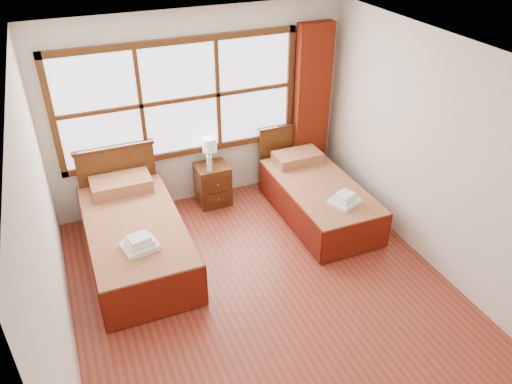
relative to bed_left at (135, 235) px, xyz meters
name	(u,v)px	position (x,y,z in m)	size (l,w,h in m)	color
floor	(267,295)	(1.17, -1.20, -0.32)	(4.50, 4.50, 0.00)	maroon
ceiling	(270,60)	(1.17, -1.20, 2.28)	(4.50, 4.50, 0.00)	white
wall_back	(199,110)	(1.17, 1.05, 0.98)	(4.00, 4.00, 0.00)	silver
wall_left	(47,244)	(-0.83, -1.20, 0.98)	(4.50, 4.50, 0.00)	silver
wall_right	(436,157)	(3.17, -1.20, 0.98)	(4.50, 4.50, 0.00)	silver
window	(180,100)	(0.92, 1.02, 1.18)	(3.16, 0.06, 1.56)	white
curtain	(312,106)	(2.77, 0.91, 0.85)	(0.50, 0.16, 2.30)	maroon
bed_left	(135,235)	(0.00, 0.00, 0.00)	(1.08, 2.10, 1.05)	#43210D
bed_right	(317,196)	(2.42, 0.00, -0.03)	(0.96, 1.98, 0.93)	#43210D
nightstand	(213,184)	(1.23, 0.80, -0.03)	(0.44, 0.44, 0.59)	#4F2A11
towels_left	(140,243)	(-0.02, -0.57, 0.30)	(0.40, 0.37, 0.15)	white
towels_right	(345,199)	(2.48, -0.57, 0.23)	(0.41, 0.39, 0.14)	white
lamp	(210,145)	(1.23, 0.88, 0.53)	(0.19, 0.19, 0.38)	#B48039
bottle_near	(209,162)	(1.16, 0.71, 0.38)	(0.06, 0.06, 0.24)	#C0E5F6
bottle_far	(209,163)	(1.16, 0.68, 0.38)	(0.07, 0.07, 0.25)	#C0E5F6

